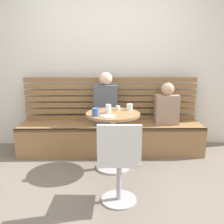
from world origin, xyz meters
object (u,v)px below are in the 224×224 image
(cup_mug_blue, at_px, (95,112))
(plate_small, at_px, (108,116))
(person_child_left, at_px, (167,106))
(cup_espresso_small, at_px, (118,108))
(cafe_table, at_px, (113,130))
(cup_glass_short, at_px, (130,107))
(person_adult, at_px, (106,101))
(cup_water_clear, at_px, (108,109))
(booth_bench, at_px, (111,138))
(white_chair, at_px, (119,160))

(cup_mug_blue, xyz_separation_m, plate_small, (0.15, -0.03, -0.04))
(person_child_left, height_order, cup_espresso_small, person_child_left)
(cafe_table, relative_size, cup_glass_short, 9.25)
(cup_espresso_small, xyz_separation_m, plate_small, (-0.13, -0.35, -0.02))
(cafe_table, distance_m, cup_glass_short, 0.38)
(person_adult, bearing_deg, cup_espresso_small, -67.51)
(cup_espresso_small, height_order, plate_small, cup_espresso_small)
(cup_mug_blue, distance_m, cup_glass_short, 0.54)
(person_child_left, bearing_deg, person_adult, -179.41)
(cup_water_clear, bearing_deg, person_child_left, 33.89)
(cup_water_clear, height_order, cup_glass_short, cup_water_clear)
(cafe_table, relative_size, person_child_left, 1.20)
(booth_bench, bearing_deg, cup_water_clear, -93.59)
(cup_glass_short, height_order, cup_espresso_small, cup_glass_short)
(booth_bench, xyz_separation_m, person_adult, (-0.07, 0.02, 0.56))
(booth_bench, bearing_deg, cup_mug_blue, -104.83)
(cafe_table, xyz_separation_m, cup_mug_blue, (-0.21, -0.16, 0.27))
(cup_espresso_small, bearing_deg, cup_mug_blue, -130.92)
(person_child_left, distance_m, cup_water_clear, 1.04)
(cup_water_clear, relative_size, plate_small, 0.65)
(cup_water_clear, bearing_deg, cup_glass_short, 32.63)
(cup_glass_short, bearing_deg, cafe_table, -142.23)
(person_adult, xyz_separation_m, cup_glass_short, (0.32, -0.39, -0.00))
(booth_bench, xyz_separation_m, person_child_left, (0.83, 0.03, 0.49))
(cup_glass_short, bearing_deg, person_adult, 129.00)
(cup_water_clear, distance_m, cup_mug_blue, 0.21)
(cup_water_clear, bearing_deg, person_adult, 93.79)
(cup_espresso_small, distance_m, plate_small, 0.38)
(person_adult, xyz_separation_m, plate_small, (0.04, -0.75, -0.04))
(person_adult, relative_size, plate_small, 4.50)
(person_adult, bearing_deg, cup_glass_short, -51.00)
(cafe_table, bearing_deg, cup_glass_short, 37.77)
(cup_water_clear, xyz_separation_m, plate_small, (-0.00, -0.18, -0.05))
(cafe_table, distance_m, cup_espresso_small, 0.31)
(booth_bench, relative_size, cup_glass_short, 33.75)
(booth_bench, height_order, cup_water_clear, cup_water_clear)
(cafe_table, height_order, white_chair, white_chair)
(cafe_table, distance_m, cup_water_clear, 0.28)
(booth_bench, bearing_deg, plate_small, -92.90)
(cafe_table, bearing_deg, cup_espresso_small, 67.32)
(person_adult, distance_m, plate_small, 0.75)
(white_chair, bearing_deg, person_child_left, 61.29)
(person_child_left, distance_m, cup_mug_blue, 1.25)
(booth_bench, height_order, cup_espresso_small, cup_espresso_small)
(cup_espresso_small, bearing_deg, plate_small, -110.19)
(cup_glass_short, height_order, plate_small, cup_glass_short)
(cup_water_clear, relative_size, cup_espresso_small, 1.96)
(plate_small, bearing_deg, cup_water_clear, 89.23)
(white_chair, xyz_separation_m, cup_water_clear, (-0.10, 0.81, 0.33))
(cafe_table, xyz_separation_m, person_adult, (-0.10, 0.56, 0.26))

